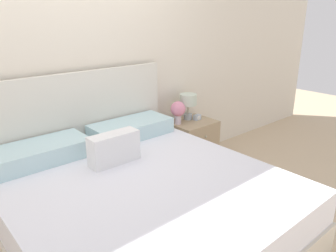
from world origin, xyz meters
name	(u,v)px	position (x,y,z in m)	size (l,w,h in m)	color
ground_plane	(83,195)	(0.00, 0.00, 0.00)	(12.00, 12.00, 0.00)	#CCB28E
wall_back	(66,60)	(0.00, 0.07, 1.30)	(8.00, 0.06, 2.60)	silver
bed	(137,207)	(0.00, -0.92, 0.32)	(1.82, 1.99, 1.20)	beige
nightstand	(192,144)	(1.26, -0.22, 0.27)	(0.49, 0.43, 0.54)	tan
table_lamp	(188,102)	(1.28, -0.14, 0.75)	(0.19, 0.19, 0.29)	#A8B2BC
flower_vase	(178,110)	(1.09, -0.18, 0.70)	(0.16, 0.16, 0.25)	silver
alarm_clock	(197,117)	(1.34, -0.22, 0.57)	(0.08, 0.05, 0.06)	silver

